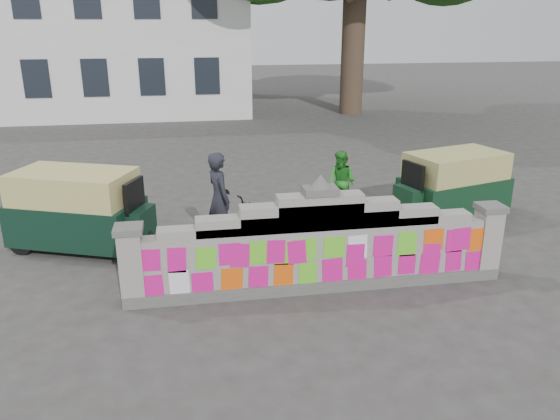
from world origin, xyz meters
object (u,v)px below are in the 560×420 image
at_px(rickshaw_left, 79,209).
at_px(rickshaw_right, 452,184).
at_px(cyclist_bike, 220,230).
at_px(cyclist_rider, 220,211).
at_px(pedestrian, 341,182).

distance_m(rickshaw_left, rickshaw_right, 8.06).
xyz_separation_m(cyclist_bike, rickshaw_right, (5.35, 1.27, 0.26)).
relative_size(rickshaw_left, rickshaw_right, 1.03).
distance_m(cyclist_bike, cyclist_rider, 0.37).
distance_m(cyclist_bike, rickshaw_right, 5.51).
bearing_deg(cyclist_bike, cyclist_rider, -0.00).
bearing_deg(rickshaw_right, rickshaw_left, -13.10).
relative_size(cyclist_rider, rickshaw_left, 0.61).
bearing_deg(rickshaw_left, cyclist_bike, 4.11).
relative_size(cyclist_bike, rickshaw_right, 0.71).
distance_m(cyclist_bike, rickshaw_left, 2.84).
bearing_deg(cyclist_bike, pedestrian, -74.43).
height_order(pedestrian, rickshaw_left, rickshaw_left).
xyz_separation_m(cyclist_bike, rickshaw_left, (-2.69, 0.85, 0.29)).
xyz_separation_m(cyclist_rider, rickshaw_left, (-2.69, 0.85, -0.08)).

